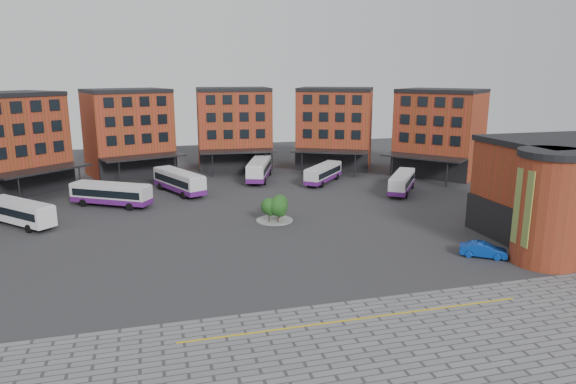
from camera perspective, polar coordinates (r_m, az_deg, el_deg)
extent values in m
plane|color=#28282B|center=(50.06, -0.47, -7.13)|extent=(160.00, 160.00, 0.00)
cube|color=slate|center=(32.31, 13.87, -19.80)|extent=(50.00, 22.00, 0.02)
cube|color=gold|center=(38.49, 7.98, -13.76)|extent=(26.00, 0.15, 0.02)
cube|color=maroon|center=(85.25, -28.42, 4.63)|extent=(16.35, 16.13, 14.00)
cube|color=black|center=(81.86, -26.38, 0.99)|extent=(10.00, 9.07, 4.00)
cube|color=black|center=(84.67, -28.96, 9.51)|extent=(16.55, 16.35, 0.60)
cube|color=black|center=(80.64, -26.83, 5.97)|extent=(8.60, 7.77, 8.00)
cube|color=black|center=(79.51, -25.64, 2.21)|extent=(12.61, 11.97, 0.25)
cylinder|color=black|center=(76.11, -27.66, 0.01)|extent=(0.20, 0.20, 4.00)
cylinder|color=black|center=(80.82, -22.11, 1.25)|extent=(0.20, 0.20, 4.00)
cube|color=maroon|center=(92.49, -17.30, 6.18)|extent=(15.55, 13.69, 14.00)
cube|color=black|center=(88.62, -16.15, 2.69)|extent=(12.45, 4.71, 4.00)
cube|color=black|center=(91.95, -17.62, 10.69)|extent=(15.65, 13.97, 0.60)
cube|color=black|center=(87.47, -16.41, 7.31)|extent=(10.87, 3.87, 8.00)
cube|color=black|center=(86.09, -15.74, 3.77)|extent=(13.72, 8.39, 0.25)
cylinder|color=black|center=(83.42, -18.21, 1.92)|extent=(0.20, 0.20, 4.00)
cylinder|color=black|center=(86.29, -12.41, 2.63)|extent=(0.20, 0.20, 4.00)
cube|color=maroon|center=(96.07, -6.05, 6.94)|extent=(13.67, 10.88, 14.00)
cube|color=black|center=(91.97, -5.70, 3.52)|extent=(13.00, 1.41, 4.00)
cube|color=black|center=(95.55, -6.16, 11.29)|extent=(13.69, 11.18, 0.60)
cube|color=black|center=(90.84, -5.79, 7.98)|extent=(11.42, 0.95, 8.00)
cube|color=black|center=(89.34, -5.58, 4.54)|extent=(13.28, 5.30, 0.25)
cylinder|color=black|center=(87.58, -8.40, 2.95)|extent=(0.20, 0.20, 4.00)
cylinder|color=black|center=(88.46, -2.50, 3.19)|extent=(0.20, 0.20, 4.00)
cube|color=maroon|center=(95.83, 5.24, 6.94)|extent=(16.12, 14.81, 14.00)
cube|color=black|center=(91.75, 4.82, 3.52)|extent=(11.81, 6.35, 4.00)
cube|color=black|center=(95.31, 5.33, 11.31)|extent=(16.26, 15.08, 0.60)
cube|color=black|center=(90.62, 4.89, 7.99)|extent=(10.26, 5.33, 8.00)
cube|color=black|center=(89.13, 4.65, 4.54)|extent=(13.58, 9.82, 0.25)
cylinder|color=black|center=(88.38, 1.55, 3.19)|extent=(0.20, 0.20, 4.00)
cylinder|color=black|center=(87.25, 7.45, 2.95)|extent=(0.20, 0.20, 4.00)
cube|color=maroon|center=(91.80, 16.48, 6.18)|extent=(16.02, 16.39, 14.00)
cube|color=black|center=(87.98, 15.26, 2.67)|extent=(8.74, 10.28, 4.00)
cube|color=black|center=(91.26, 16.79, 10.73)|extent=(16.25, 16.58, 0.60)
cube|color=black|center=(86.82, 15.50, 7.33)|extent=(7.47, 8.86, 8.00)
cube|color=black|center=(85.46, 14.80, 3.76)|extent=(11.73, 12.79, 0.25)
cylinder|color=black|center=(85.79, 11.46, 2.62)|extent=(0.20, 0.20, 4.00)
cylinder|color=black|center=(82.70, 17.24, 1.89)|extent=(0.20, 0.20, 4.00)
cube|color=maroon|center=(61.59, 28.16, 0.01)|extent=(14.00, 12.00, 10.00)
cube|color=black|center=(60.75, 28.70, 4.88)|extent=(14.40, 12.40, 0.60)
cube|color=black|center=(57.73, 22.67, -3.31)|extent=(0.40, 12.00, 4.00)
cylinder|color=maroon|center=(52.64, 27.00, -1.89)|extent=(6.00, 6.00, 10.00)
cylinder|color=black|center=(51.65, 27.61, 3.80)|extent=(6.40, 6.40, 0.60)
cube|color=orange|center=(50.65, 24.61, -1.61)|extent=(0.12, 2.20, 7.00)
cylinder|color=gray|center=(61.56, -1.51, -3.15)|extent=(4.40, 4.40, 0.12)
cylinder|color=#332114|center=(60.64, -2.12, -2.76)|extent=(0.14, 0.14, 1.43)
sphere|color=#1E4717|center=(60.30, -2.13, -1.59)|extent=(1.94, 1.94, 1.94)
sphere|color=#1E4717|center=(60.31, -1.91, -2.01)|extent=(1.36, 1.36, 1.36)
cylinder|color=#332114|center=(62.12, -0.93, -2.36)|extent=(0.14, 0.14, 1.43)
sphere|color=#1E4717|center=(61.79, -0.94, -1.21)|extent=(2.01, 2.01, 2.01)
sphere|color=#1E4717|center=(61.80, -0.72, -1.62)|extent=(1.41, 1.41, 1.41)
cylinder|color=#332114|center=(60.49, -1.11, -2.80)|extent=(0.14, 0.14, 1.43)
sphere|color=#1E4717|center=(60.15, -1.11, -1.62)|extent=(2.27, 2.27, 2.27)
sphere|color=#1E4717|center=(60.16, -0.89, -2.04)|extent=(1.59, 1.59, 1.59)
cube|color=white|center=(66.76, -27.66, -1.95)|extent=(8.85, 9.18, 2.31)
cube|color=black|center=(66.73, -27.68, -1.81)|extent=(8.33, 8.61, 0.90)
cube|color=silver|center=(66.49, -27.77, -0.95)|extent=(8.50, 8.81, 0.11)
cylinder|color=black|center=(70.43, -28.15, -2.29)|extent=(0.85, 0.88, 0.94)
cylinder|color=black|center=(63.71, -26.89, -3.66)|extent=(0.85, 0.88, 0.94)
cylinder|color=black|center=(64.90, -25.13, -3.19)|extent=(0.85, 0.88, 0.94)
cube|color=silver|center=(71.54, -19.08, -0.14)|extent=(10.67, 7.86, 2.45)
cube|color=black|center=(71.50, -19.09, 0.00)|extent=(9.95, 7.45, 0.95)
cube|color=silver|center=(71.27, -19.15, 0.86)|extent=(10.24, 7.54, 0.12)
cube|color=black|center=(74.70, -22.47, 0.30)|extent=(1.21, 1.87, 1.10)
cube|color=#55186D|center=(71.74, -19.02, -0.82)|extent=(10.72, 7.91, 0.70)
cylinder|color=black|center=(72.93, -21.82, -1.15)|extent=(1.01, 0.78, 1.00)
cylinder|color=black|center=(74.84, -20.66, -0.70)|extent=(1.01, 0.78, 1.00)
cylinder|color=black|center=(68.88, -17.19, -1.59)|extent=(1.01, 0.78, 1.00)
cylinder|color=black|center=(70.90, -16.10, -1.10)|extent=(1.01, 0.78, 1.00)
cube|color=silver|center=(76.76, -12.02, 1.24)|extent=(7.03, 11.58, 2.56)
cube|color=black|center=(76.72, -12.03, 1.38)|extent=(6.71, 10.76, 0.99)
cube|color=silver|center=(76.50, -12.07, 2.22)|extent=(6.75, 11.11, 0.13)
cube|color=black|center=(81.70, -13.84, 2.04)|extent=(2.08, 1.01, 1.15)
cube|color=#55186D|center=(76.95, -11.99, 0.58)|extent=(7.08, 11.63, 0.73)
cylinder|color=black|center=(79.72, -14.02, 0.60)|extent=(0.71, 1.08, 1.05)
cylinder|color=black|center=(80.82, -12.35, 0.86)|extent=(0.71, 1.08, 1.05)
cylinder|color=black|center=(73.26, -11.56, -0.37)|extent=(0.71, 1.08, 1.05)
cylinder|color=black|center=(74.46, -9.78, -0.08)|extent=(0.71, 1.08, 1.05)
cube|color=silver|center=(84.46, -3.21, 2.65)|extent=(6.49, 12.16, 2.66)
cube|color=black|center=(84.43, -3.21, 2.77)|extent=(6.23, 11.27, 1.03)
cube|color=silver|center=(84.22, -3.22, 3.57)|extent=(6.23, 11.67, 0.13)
cube|color=black|center=(90.15, -2.75, 3.48)|extent=(2.22, 0.87, 1.19)
cube|color=#55186D|center=(84.64, -3.20, 2.01)|extent=(6.54, 12.21, 0.76)
cylinder|color=black|center=(88.61, -3.76, 2.23)|extent=(0.66, 1.13, 1.08)
cylinder|color=black|center=(88.29, -2.02, 2.21)|extent=(0.66, 1.13, 1.08)
cylinder|color=black|center=(81.21, -4.48, 1.20)|extent=(0.66, 1.13, 1.08)
cylinder|color=black|center=(80.86, -2.58, 1.18)|extent=(0.66, 1.13, 1.08)
cube|color=silver|center=(82.23, 3.94, 2.15)|extent=(8.50, 9.27, 2.29)
cube|color=black|center=(82.20, 3.95, 2.27)|extent=(8.01, 8.69, 0.89)
cube|color=silver|center=(82.01, 3.96, 2.97)|extent=(8.16, 8.90, 0.11)
cube|color=black|center=(86.80, 5.19, 2.86)|extent=(1.57, 1.39, 1.03)
cube|color=#55186D|center=(82.39, 3.94, 1.60)|extent=(8.56, 9.33, 0.65)
cylinder|color=black|center=(85.88, 4.03, 1.82)|extent=(0.82, 0.89, 0.93)
cylinder|color=black|center=(85.06, 5.49, 1.68)|extent=(0.82, 0.89, 0.93)
cylinder|color=black|center=(79.94, 2.27, 0.98)|extent=(0.82, 0.89, 0.93)
cylinder|color=black|center=(79.06, 3.82, 0.83)|extent=(0.82, 0.89, 0.93)
cube|color=white|center=(77.24, 12.55, 1.15)|extent=(7.94, 9.71, 2.29)
cube|color=black|center=(77.21, 12.55, 1.26)|extent=(7.50, 9.08, 0.89)
cube|color=silver|center=(77.01, 12.59, 2.01)|extent=(7.62, 9.32, 0.11)
cube|color=black|center=(82.11, 13.08, 1.98)|extent=(1.68, 1.26, 1.03)
cube|color=#55186D|center=(77.42, 12.52, 0.55)|extent=(7.99, 9.77, 0.66)
cylinder|color=black|center=(80.84, 12.03, 0.84)|extent=(0.78, 0.92, 0.94)
cylinder|color=black|center=(80.54, 13.67, 0.71)|extent=(0.78, 0.92, 0.94)
cylinder|color=black|center=(74.49, 11.24, -0.18)|extent=(0.78, 0.92, 0.94)
cylinder|color=black|center=(74.16, 13.02, -0.32)|extent=(0.78, 0.92, 0.94)
imported|color=#0C38A2|center=(53.04, 20.88, -6.03)|extent=(4.46, 3.68, 1.43)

